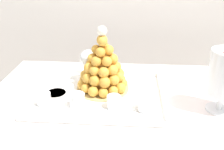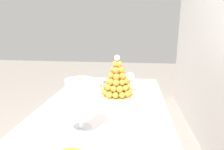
% 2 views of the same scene
% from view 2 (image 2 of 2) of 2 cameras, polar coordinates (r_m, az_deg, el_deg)
% --- Properties ---
extents(buffet_table, '(1.43, 0.78, 0.78)m').
position_cam_2_polar(buffet_table, '(1.23, -2.66, -14.44)').
color(buffet_table, brown).
rests_on(buffet_table, ground_plane).
extents(serving_tray, '(0.56, 0.43, 0.02)m').
position_cam_2_polar(serving_tray, '(1.39, -0.62, -5.85)').
color(serving_tray, white).
rests_on(serving_tray, buffet_table).
extents(croquembouche, '(0.23, 0.23, 0.29)m').
position_cam_2_polar(croquembouche, '(1.34, 1.48, -1.69)').
color(croquembouche, tan).
rests_on(croquembouche, serving_tray).
extents(dessert_cup_left, '(0.06, 0.06, 0.05)m').
position_cam_2_polar(dessert_cup_left, '(1.59, -2.94, -2.38)').
color(dessert_cup_left, silver).
rests_on(dessert_cup_left, serving_tray).
extents(dessert_cup_mid_left, '(0.06, 0.06, 0.05)m').
position_cam_2_polar(dessert_cup_mid_left, '(1.46, -4.10, -3.74)').
color(dessert_cup_mid_left, silver).
rests_on(dessert_cup_mid_left, serving_tray).
extents(dessert_cup_centre, '(0.05, 0.05, 0.05)m').
position_cam_2_polar(dessert_cup_centre, '(1.33, -5.40, -5.64)').
color(dessert_cup_centre, silver).
rests_on(dessert_cup_centre, serving_tray).
extents(dessert_cup_mid_right, '(0.06, 0.06, 0.05)m').
position_cam_2_polar(dessert_cup_mid_right, '(1.22, -6.95, -7.60)').
color(dessert_cup_mid_right, silver).
rests_on(dessert_cup_mid_right, serving_tray).
extents(creme_brulee_ramekin, '(0.09, 0.09, 0.02)m').
position_cam_2_polar(creme_brulee_ramekin, '(1.55, -1.13, -3.14)').
color(creme_brulee_ramekin, white).
rests_on(creme_brulee_ramekin, serving_tray).
extents(macaron_goblet, '(0.13, 0.13, 0.27)m').
position_cam_2_polar(macaron_goblet, '(0.90, -9.47, -6.86)').
color(macaron_goblet, white).
rests_on(macaron_goblet, buffet_table).
extents(wine_glass, '(0.08, 0.08, 0.16)m').
position_cam_2_polar(wine_glass, '(1.40, 5.31, -0.98)').
color(wine_glass, silver).
rests_on(wine_glass, buffet_table).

